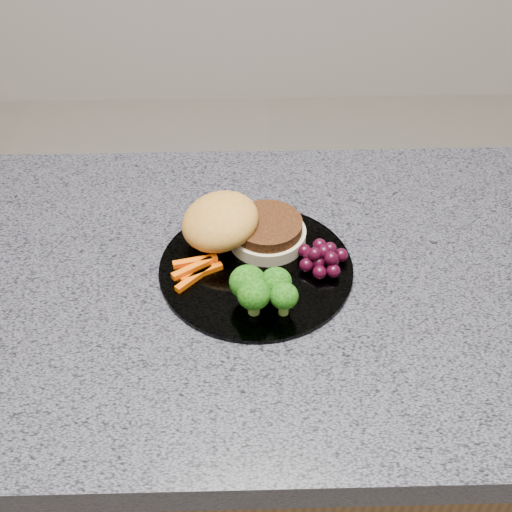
{
  "coord_description": "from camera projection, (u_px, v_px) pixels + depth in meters",
  "views": [
    {
      "loc": [
        -0.11,
        -0.67,
        1.57
      ],
      "look_at": [
        -0.09,
        0.02,
        0.93
      ],
      "focal_mm": 50.0,
      "sensor_mm": 36.0,
      "label": 1
    }
  ],
  "objects": [
    {
      "name": "carrot_sticks",
      "position": [
        195.0,
        270.0,
        0.94
      ],
      "size": [
        0.07,
        0.06,
        0.02
      ],
      "rotation": [
        0.0,
        0.0,
        0.31
      ],
      "color": "#EA5503",
      "rests_on": "plate"
    },
    {
      "name": "grape_bunch",
      "position": [
        322.0,
        258.0,
        0.94
      ],
      "size": [
        0.07,
        0.06,
        0.03
      ],
      "rotation": [
        0.0,
        0.0,
        -0.12
      ],
      "color": "black",
      "rests_on": "plate"
    },
    {
      "name": "island_cabinet",
      "position": [
        307.0,
        467.0,
        1.26
      ],
      "size": [
        1.2,
        0.6,
        0.86
      ],
      "primitive_type": "cube",
      "color": "#52391C",
      "rests_on": "ground"
    },
    {
      "name": "broccoli",
      "position": [
        262.0,
        288.0,
        0.88
      ],
      "size": [
        0.09,
        0.06,
        0.05
      ],
      "rotation": [
        0.0,
        0.0,
        -0.17
      ],
      "color": "olive",
      "rests_on": "plate"
    },
    {
      "name": "burger",
      "position": [
        237.0,
        228.0,
        0.97
      ],
      "size": [
        0.19,
        0.13,
        0.06
      ],
      "rotation": [
        0.0,
        0.0,
        0.2
      ],
      "color": "beige",
      "rests_on": "plate"
    },
    {
      "name": "countertop",
      "position": [
        323.0,
        290.0,
        0.96
      ],
      "size": [
        1.2,
        0.6,
        0.04
      ],
      "primitive_type": "cube",
      "color": "#565560",
      "rests_on": "island_cabinet"
    },
    {
      "name": "plate",
      "position": [
        256.0,
        269.0,
        0.95
      ],
      "size": [
        0.26,
        0.26,
        0.01
      ],
      "primitive_type": "cylinder",
      "color": "white",
      "rests_on": "countertop"
    }
  ]
}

